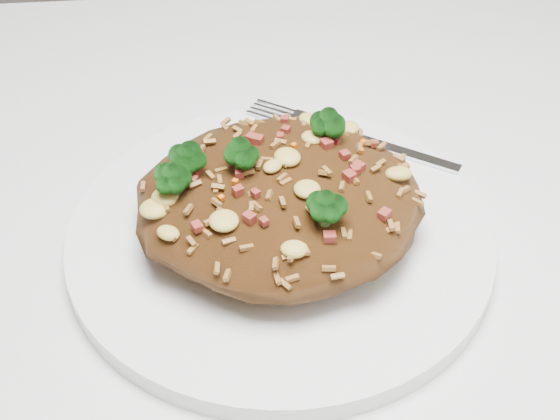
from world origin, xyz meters
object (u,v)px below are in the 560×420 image
object	(u,v)px
plate	(280,236)
fork	(361,139)
dining_table	(225,400)
fried_rice	(279,190)

from	to	relation	value
plate	fork	distance (m)	0.11
dining_table	fried_rice	xyz separation A→B (m)	(0.04, 0.05, 0.14)
dining_table	plate	size ratio (longest dim) A/B	4.51
dining_table	plate	world-z (taller)	plate
plate	fried_rice	size ratio (longest dim) A/B	1.53
fried_rice	fork	distance (m)	0.11
plate	fork	xyz separation A→B (m)	(0.07, 0.08, 0.01)
dining_table	fork	distance (m)	0.20
fried_rice	fork	size ratio (longest dim) A/B	1.21
plate	dining_table	bearing A→B (deg)	-128.77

